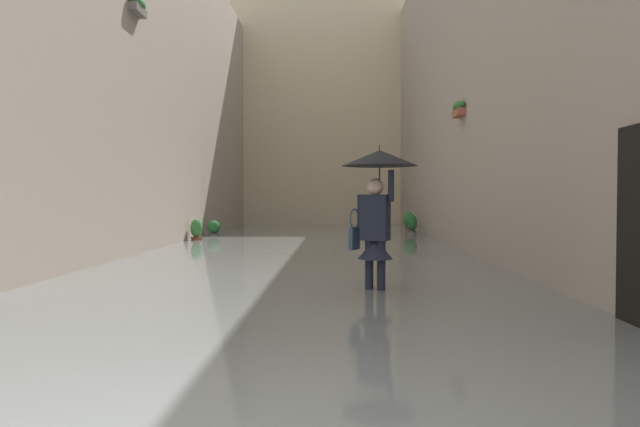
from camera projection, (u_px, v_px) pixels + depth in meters
ground_plane at (309, 253)px, 15.33m from camera, size 64.21×64.21×0.00m
flood_water at (309, 250)px, 15.33m from camera, size 8.42×31.68×0.17m
building_facade_left at (490, 54)px, 15.05m from camera, size 2.04×29.68×10.38m
building_facade_right at (130, 69)px, 15.34m from camera, size 2.04×29.68×9.72m
building_facade_far at (322, 111)px, 28.91m from camera, size 11.22×1.80×11.56m
person_wading at (377, 191)px, 8.13m from camera, size 1.06×1.06×2.19m
potted_plant_near_left at (409, 223)px, 21.45m from camera, size 0.38×0.38×0.96m
potted_plant_near_right at (214, 230)px, 19.65m from camera, size 0.44×0.44×0.69m
potted_plant_far_left at (412, 227)px, 20.19m from camera, size 0.36×0.36×0.88m
potted_plant_mid_right at (196, 232)px, 17.81m from camera, size 0.37×0.37×0.81m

